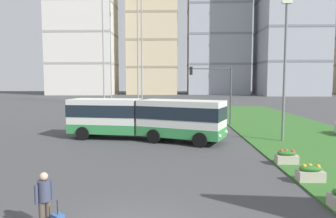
% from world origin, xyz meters
% --- Properties ---
extents(articulated_bus, '(11.89, 5.50, 3.00)m').
position_xyz_m(articulated_bus, '(-1.03, 14.30, 1.65)').
color(articulated_bus, silver).
rests_on(articulated_bus, ground).
extents(car_black_sedan, '(4.60, 2.48, 1.58)m').
position_xyz_m(car_black_sedan, '(-6.04, 21.00, 0.75)').
color(car_black_sedan, black).
rests_on(car_black_sedan, ground).
extents(pedestrian_crossing, '(0.39, 0.48, 1.74)m').
position_xyz_m(pedestrian_crossing, '(-2.49, 0.30, 1.00)').
color(pedestrian_crossing, '#4C4238').
rests_on(pedestrian_crossing, ground).
extents(flower_planter_1, '(1.10, 0.56, 0.74)m').
position_xyz_m(flower_planter_1, '(7.07, 4.79, 0.43)').
color(flower_planter_1, '#B7AD9E').
rests_on(flower_planter_1, grass_median).
extents(flower_planter_2, '(1.10, 0.56, 0.74)m').
position_xyz_m(flower_planter_2, '(7.07, 7.61, 0.43)').
color(flower_planter_2, '#B7AD9E').
rests_on(flower_planter_2, grass_median).
extents(traffic_light_far_right, '(4.29, 0.28, 5.79)m').
position_xyz_m(traffic_light_far_right, '(5.24, 22.00, 4.03)').
color(traffic_light_far_right, '#474C51').
rests_on(traffic_light_far_right, ground).
extents(streetlight_median, '(0.70, 0.28, 9.92)m').
position_xyz_m(streetlight_median, '(8.97, 13.78, 5.41)').
color(streetlight_median, slate).
rests_on(streetlight_median, ground).
extents(apartment_tower_west, '(21.26, 14.85, 39.43)m').
position_xyz_m(apartment_tower_west, '(-30.00, 94.90, 19.73)').
color(apartment_tower_west, silver).
rests_on(apartment_tower_west, ground).
extents(apartment_tower_westcentre, '(16.92, 16.56, 52.96)m').
position_xyz_m(apartment_tower_westcentre, '(-6.72, 99.65, 26.50)').
color(apartment_tower_westcentre, beige).
rests_on(apartment_tower_westcentre, ground).
extents(apartment_tower_centre, '(20.54, 15.76, 49.12)m').
position_xyz_m(apartment_tower_centre, '(15.61, 100.48, 24.58)').
color(apartment_tower_centre, '#9EA3AD').
rests_on(apartment_tower_centre, ground).
extents(apartment_tower_eastcentre, '(18.96, 17.86, 49.92)m').
position_xyz_m(apartment_tower_eastcentre, '(37.24, 90.58, 24.98)').
color(apartment_tower_eastcentre, '#9EA3AD').
rests_on(apartment_tower_eastcentre, ground).
extents(transmission_pylon, '(9.00, 6.24, 31.94)m').
position_xyz_m(transmission_pylon, '(-8.32, 48.02, 17.40)').
color(transmission_pylon, gray).
rests_on(transmission_pylon, ground).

